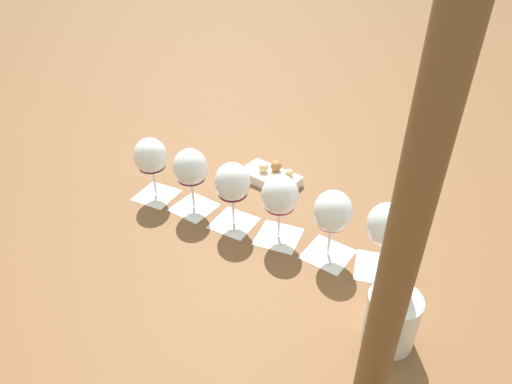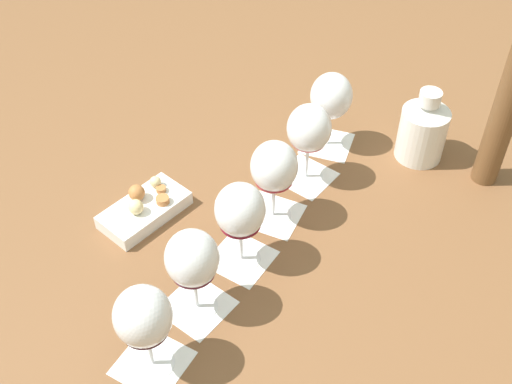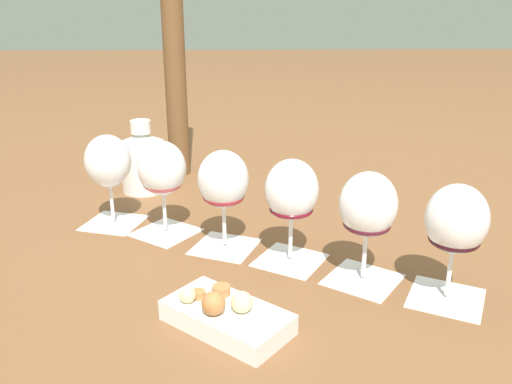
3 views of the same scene
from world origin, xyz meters
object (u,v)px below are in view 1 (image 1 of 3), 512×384
(wine_glass_1, at_px, (332,215))
(wine_glass_2, at_px, (280,198))
(wine_glass_3, at_px, (232,185))
(wine_glass_4, at_px, (191,170))
(umbrella_pole, at_px, (402,249))
(wine_glass_0, at_px, (386,228))
(ceramic_vase, at_px, (392,315))
(snack_dish, at_px, (271,176))
(wine_glass_5, at_px, (151,159))

(wine_glass_1, height_order, wine_glass_2, same)
(wine_glass_3, bearing_deg, wine_glass_4, -32.63)
(wine_glass_4, xyz_separation_m, umbrella_pole, (-0.36, 0.59, 0.24))
(wine_glass_0, xyz_separation_m, wine_glass_4, (0.46, -0.25, 0.00))
(wine_glass_1, bearing_deg, wine_glass_4, -29.87)
(ceramic_vase, xyz_separation_m, snack_dish, (0.21, -0.58, -0.05))
(wine_glass_1, bearing_deg, wine_glass_5, -29.43)
(wine_glass_2, height_order, wine_glass_5, same)
(wine_glass_1, relative_size, umbrella_pole, 0.25)
(wine_glass_2, height_order, wine_glass_3, same)
(wine_glass_5, relative_size, ceramic_vase, 1.08)
(wine_glass_0, xyz_separation_m, snack_dish, (0.24, -0.38, -0.11))
(snack_dish, bearing_deg, ceramic_vase, 109.68)
(ceramic_vase, distance_m, snack_dish, 0.62)
(wine_glass_3, distance_m, wine_glass_5, 0.27)
(umbrella_pole, bearing_deg, wine_glass_4, -58.38)
(ceramic_vase, bearing_deg, wine_glass_1, -72.08)
(wine_glass_4, relative_size, snack_dish, 0.93)
(ceramic_vase, height_order, snack_dish, ceramic_vase)
(snack_dish, bearing_deg, umbrella_pole, 100.89)
(wine_glass_0, xyz_separation_m, wine_glass_2, (0.23, -0.12, 0.00))
(wine_glass_0, xyz_separation_m, wine_glass_3, (0.35, -0.18, 0.00))
(wine_glass_1, bearing_deg, wine_glass_0, 156.02)
(wine_glass_0, bearing_deg, wine_glass_5, -28.40)
(umbrella_pole, bearing_deg, wine_glass_2, -74.09)
(wine_glass_0, height_order, wine_glass_1, same)
(wine_glass_4, xyz_separation_m, wine_glass_5, (0.12, -0.06, -0.00))
(wine_glass_4, bearing_deg, wine_glass_1, 150.13)
(wine_glass_2, relative_size, ceramic_vase, 1.08)
(wine_glass_4, bearing_deg, snack_dish, -150.05)
(wine_glass_2, relative_size, snack_dish, 0.93)
(wine_glass_5, bearing_deg, wine_glass_4, 151.93)
(wine_glass_5, height_order, ceramic_vase, wine_glass_5)
(wine_glass_3, bearing_deg, wine_glass_0, 152.94)
(wine_glass_0, relative_size, wine_glass_2, 1.00)
(wine_glass_3, bearing_deg, snack_dish, -118.48)
(wine_glass_1, relative_size, wine_glass_2, 1.00)
(wine_glass_0, relative_size, wine_glass_4, 1.00)
(wine_glass_3, distance_m, wine_glass_4, 0.14)
(wine_glass_0, xyz_separation_m, wine_glass_1, (0.11, -0.05, 0.00))
(snack_dish, distance_m, umbrella_pole, 0.80)
(wine_glass_1, relative_size, wine_glass_3, 1.00)
(wine_glass_1, bearing_deg, wine_glass_3, -28.48)
(wine_glass_1, height_order, wine_glass_4, same)
(wine_glass_0, bearing_deg, wine_glass_3, -27.06)
(ceramic_vase, relative_size, snack_dish, 0.87)
(wine_glass_4, distance_m, snack_dish, 0.28)
(wine_glass_4, bearing_deg, wine_glass_5, -28.07)
(ceramic_vase, bearing_deg, wine_glass_5, -43.26)
(wine_glass_1, relative_size, ceramic_vase, 1.08)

